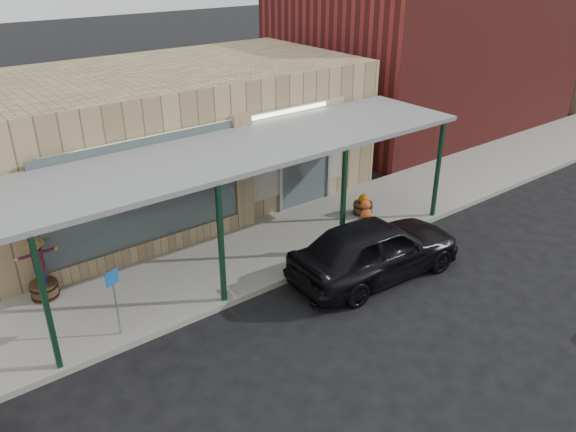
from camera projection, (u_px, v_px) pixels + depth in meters
ground at (346, 321)px, 12.33m from camera, size 120.00×120.00×0.00m
sidewalk at (254, 254)px, 14.87m from camera, size 40.00×3.20×0.15m
storefront at (168, 138)px, 17.24m from camera, size 12.00×6.25×4.20m
awning at (251, 149)px, 13.56m from camera, size 12.00×3.00×3.04m
block_buildings_near at (204, 70)px, 18.35m from camera, size 61.00×8.00×8.00m
barrel_scarecrow at (42, 278)px, 12.67m from camera, size 0.94×0.68×1.54m
barrel_pumpkin at (363, 207)px, 16.79m from camera, size 0.68×0.68×0.67m
handicap_sign at (115, 294)px, 11.26m from camera, size 0.30×0.14×1.53m
parked_sedan at (376, 248)px, 13.70m from camera, size 4.65×2.13×1.64m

